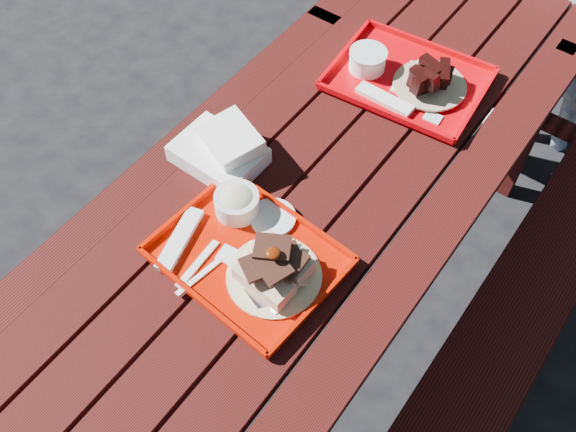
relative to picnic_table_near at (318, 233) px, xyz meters
name	(u,v)px	position (x,y,z in m)	size (l,w,h in m)	color
ground	(312,319)	(0.00, 0.00, -0.56)	(60.00, 60.00, 0.00)	black
picnic_table_near	(318,233)	(0.00, 0.00, 0.00)	(1.41, 2.40, 0.75)	#46100D
near_tray	(253,246)	(-0.03, -0.25, 0.22)	(0.46, 0.38, 0.14)	#C51401
far_tray	(405,77)	(-0.04, 0.50, 0.21)	(0.48, 0.39, 0.08)	red
white_cloth	(222,150)	(-0.29, -0.06, 0.23)	(0.24, 0.21, 0.10)	white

